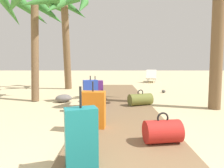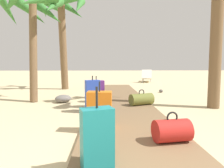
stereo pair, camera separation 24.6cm
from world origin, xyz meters
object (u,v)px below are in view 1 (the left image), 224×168
object	(u,v)px
suitcase_purple	(95,92)
suitcase_teal	(81,138)
suitcase_blue	(90,94)
duffel_bag_red	(162,131)
duffel_bag_olive	(140,99)
suitcase_orange	(93,109)
palm_tree_far_left	(64,17)
lounge_chair	(151,77)
palm_tree_near_left	(34,14)

from	to	relation	value
suitcase_purple	suitcase_teal	world-z (taller)	suitcase_teal
suitcase_blue	suitcase_teal	bearing A→B (deg)	-85.30
suitcase_purple	suitcase_teal	size ratio (longest dim) A/B	0.89
duffel_bag_red	duffel_bag_olive	bearing A→B (deg)	89.03
duffel_bag_olive	suitcase_blue	bearing A→B (deg)	-162.08
suitcase_orange	palm_tree_far_left	size ratio (longest dim) A/B	0.19
duffel_bag_olive	palm_tree_far_left	size ratio (longest dim) A/B	0.16
suitcase_orange	lounge_chair	bearing A→B (deg)	72.51
suitcase_teal	palm_tree_far_left	distance (m)	7.42
suitcase_orange	duffel_bag_olive	distance (m)	2.02
palm_tree_near_left	palm_tree_far_left	bearing A→B (deg)	83.62
duffel_bag_red	suitcase_teal	bearing A→B (deg)	-148.50
suitcase_blue	duffel_bag_red	bearing A→B (deg)	-58.13
suitcase_teal	duffel_bag_red	bearing A→B (deg)	31.50
suitcase_purple	palm_tree_far_left	size ratio (longest dim) A/B	0.18
suitcase_purple	suitcase_blue	xyz separation A→B (m)	(-0.06, -0.50, 0.03)
duffel_bag_olive	lounge_chair	xyz separation A→B (m)	(1.74, 7.13, 0.10)
suitcase_orange	suitcase_purple	world-z (taller)	suitcase_orange
palm_tree_near_left	duffel_bag_red	bearing A→B (deg)	-47.92
suitcase_teal	palm_tree_near_left	size ratio (longest dim) A/B	0.25
suitcase_teal	duffel_bag_red	world-z (taller)	suitcase_teal
suitcase_purple	duffel_bag_olive	size ratio (longest dim) A/B	1.11
suitcase_blue	suitcase_teal	distance (m)	2.57
duffel_bag_olive	suitcase_orange	bearing A→B (deg)	-121.26
suitcase_purple	suitcase_teal	bearing A→B (deg)	-87.26
suitcase_purple	duffel_bag_olive	bearing A→B (deg)	-4.85
suitcase_teal	suitcase_orange	bearing A→B (deg)	90.39
duffel_bag_olive	lounge_chair	size ratio (longest dim) A/B	0.42
suitcase_blue	lounge_chair	xyz separation A→B (m)	(2.99, 7.53, -0.10)
palm_tree_near_left	suitcase_blue	bearing A→B (deg)	-38.22
duffel_bag_red	palm_tree_far_left	size ratio (longest dim) A/B	0.13
suitcase_orange	duffel_bag_red	size ratio (longest dim) A/B	1.49
suitcase_teal	palm_tree_near_left	xyz separation A→B (m)	(-2.10, 4.05, 2.28)
suitcase_blue	lounge_chair	world-z (taller)	suitcase_blue
suitcase_purple	suitcase_orange	bearing A→B (deg)	-85.68
suitcase_purple	palm_tree_far_left	distance (m)	4.83
palm_tree_far_left	lounge_chair	xyz separation A→B (m)	(4.60, 3.47, -2.89)
palm_tree_far_left	palm_tree_near_left	bearing A→B (deg)	-96.38
suitcase_orange	suitcase_blue	distance (m)	1.34
duffel_bag_olive	duffel_bag_red	world-z (taller)	duffel_bag_red
suitcase_purple	duffel_bag_red	size ratio (longest dim) A/B	1.44
duffel_bag_red	suitcase_blue	bearing A→B (deg)	121.87
suitcase_blue	duffel_bag_olive	size ratio (longest dim) A/B	1.17
suitcase_teal	duffel_bag_olive	distance (m)	3.14
suitcase_teal	lounge_chair	size ratio (longest dim) A/B	0.52
suitcase_purple	palm_tree_near_left	size ratio (longest dim) A/B	0.22
suitcase_teal	lounge_chair	world-z (taller)	suitcase_teal
suitcase_orange	lounge_chair	world-z (taller)	suitcase_orange
suitcase_purple	palm_tree_far_left	xyz separation A→B (m)	(-1.67, 3.56, 2.82)
suitcase_blue	duffel_bag_red	xyz separation A→B (m)	(1.21, -1.95, -0.19)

